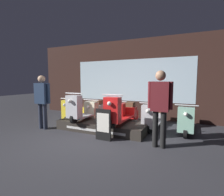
{
  "coord_description": "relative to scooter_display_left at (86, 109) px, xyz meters",
  "views": [
    {
      "loc": [
        2.41,
        -3.61,
        1.55
      ],
      "look_at": [
        -0.05,
        1.6,
        0.97
      ],
      "focal_mm": 28.0,
      "sensor_mm": 36.0,
      "label": 1
    }
  ],
  "objects": [
    {
      "name": "person_left_browsing",
      "position": [
        -1.18,
        -0.68,
        0.38
      ],
      "size": [
        0.6,
        0.24,
        1.7
      ],
      "color": "#232838",
      "rests_on": "ground_plane"
    },
    {
      "name": "scooter_display_right",
      "position": [
        1.24,
        0.0,
        0.0
      ],
      "size": [
        0.59,
        1.76,
        0.91
      ],
      "color": "black",
      "rests_on": "display_platform"
    },
    {
      "name": "scooter_backrow_3",
      "position": [
        2.01,
        0.89,
        -0.28
      ],
      "size": [
        0.59,
        1.76,
        0.91
      ],
      "color": "black",
      "rests_on": "ground_plane"
    },
    {
      "name": "scooter_backrow_0",
      "position": [
        -0.96,
        0.89,
        -0.28
      ],
      "size": [
        0.59,
        1.76,
        0.91
      ],
      "color": "black",
      "rests_on": "ground_plane"
    },
    {
      "name": "shop_wall_back",
      "position": [
        0.76,
        2.19,
        0.97
      ],
      "size": [
        8.99,
        0.09,
        3.2
      ],
      "color": "#331E19",
      "rests_on": "ground_plane"
    },
    {
      "name": "display_platform",
      "position": [
        0.62,
        0.06,
        -0.49
      ],
      "size": [
        2.76,
        1.2,
        0.28
      ],
      "color": "#2D2823",
      "rests_on": "ground_plane"
    },
    {
      "name": "ground_plane",
      "position": [
        0.76,
        -1.1,
        -0.63
      ],
      "size": [
        30.0,
        30.0,
        0.0
      ],
      "primitive_type": "plane",
      "color": "#2D2D33"
    },
    {
      "name": "scooter_backrow_2",
      "position": [
        1.02,
        0.89,
        -0.28
      ],
      "size": [
        0.59,
        1.76,
        0.91
      ],
      "color": "black",
      "rests_on": "ground_plane"
    },
    {
      "name": "scooter_backrow_1",
      "position": [
        0.03,
        0.89,
        -0.28
      ],
      "size": [
        0.59,
        1.76,
        0.91
      ],
      "color": "black",
      "rests_on": "ground_plane"
    },
    {
      "name": "scooter_display_left",
      "position": [
        0.0,
        0.0,
        0.0
      ],
      "size": [
        0.59,
        1.76,
        0.91
      ],
      "color": "black",
      "rests_on": "display_platform"
    },
    {
      "name": "scooter_backrow_4",
      "position": [
        3.0,
        0.89,
        -0.28
      ],
      "size": [
        0.59,
        1.76,
        0.91
      ],
      "color": "black",
      "rests_on": "ground_plane"
    },
    {
      "name": "price_sign_board",
      "position": [
        1.08,
        -0.82,
        -0.21
      ],
      "size": [
        0.43,
        0.04,
        0.82
      ],
      "color": "black",
      "rests_on": "ground_plane"
    },
    {
      "name": "person_right_browsing",
      "position": [
        2.47,
        -0.68,
        0.41
      ],
      "size": [
        0.56,
        0.23,
        1.77
      ],
      "color": "black",
      "rests_on": "ground_plane"
    }
  ]
}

